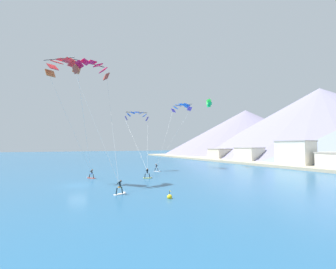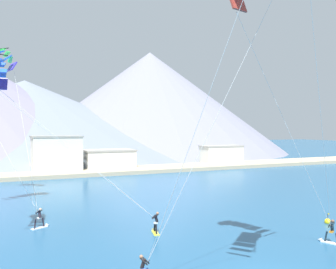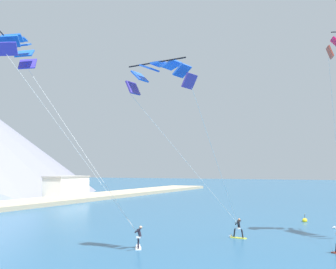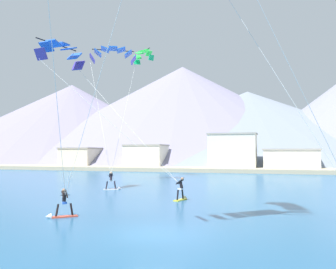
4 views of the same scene
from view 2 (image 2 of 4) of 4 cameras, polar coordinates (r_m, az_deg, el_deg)
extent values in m
cylinder|color=black|center=(21.67, -3.81, -19.05)|extent=(0.40, 0.41, 0.59)
cylinder|color=black|center=(21.66, -3.42, -18.58)|extent=(0.40, 0.42, 0.38)
cylinder|color=black|center=(21.47, -3.70, -18.76)|extent=(0.40, 0.42, 0.38)
cylinder|color=black|center=(21.51, -3.10, -18.81)|extent=(0.40, 0.38, 0.03)
sphere|color=#9E7051|center=(21.59, -4.11, -18.08)|extent=(0.21, 0.21, 0.21)
cube|color=yellow|center=(31.32, -1.93, -14.76)|extent=(0.76, 1.50, 0.07)
cylinder|color=black|center=(30.83, -1.80, -14.22)|extent=(0.18, 0.28, 0.76)
cylinder|color=black|center=(31.59, -2.06, -13.85)|extent=(0.18, 0.28, 0.76)
cube|color=white|center=(31.10, -1.93, -13.30)|extent=(0.37, 0.31, 0.12)
cylinder|color=black|center=(31.03, -1.80, -12.68)|extent=(0.41, 0.31, 0.64)
cylinder|color=black|center=(30.86, -1.95, -12.41)|extent=(0.55, 0.21, 0.42)
cylinder|color=black|center=(31.09, -2.03, -12.30)|extent=(0.55, 0.21, 0.42)
cylinder|color=black|center=(30.95, -2.33, -12.42)|extent=(0.15, 0.51, 0.03)
sphere|color=#9E7051|center=(30.96, -1.60, -11.93)|extent=(0.23, 0.23, 0.23)
cone|color=white|center=(32.13, -2.20, -14.23)|extent=(0.42, 0.38, 0.36)
cube|color=white|center=(31.21, 23.63, -14.90)|extent=(0.93, 1.50, 0.07)
cylinder|color=#14232D|center=(31.23, 22.94, -14.10)|extent=(0.21, 0.28, 0.77)
cube|color=orange|center=(30.99, 23.65, -13.42)|extent=(0.39, 0.34, 0.12)
cylinder|color=#14232D|center=(30.99, 23.71, -12.76)|extent=(0.47, 0.36, 0.65)
cylinder|color=#14232D|center=(30.82, 23.87, -12.49)|extent=(0.54, 0.28, 0.42)
cylinder|color=#14232D|center=(30.90, 23.43, -12.45)|extent=(0.54, 0.28, 0.42)
cylinder|color=black|center=(30.70, 23.53, -12.60)|extent=(0.22, 0.50, 0.03)
sphere|color=brown|center=(31.03, 23.80, -11.98)|extent=(0.23, 0.23, 0.23)
cone|color=white|center=(31.49, 22.10, -14.62)|extent=(0.44, 0.41, 0.36)
cube|color=white|center=(34.58, -19.03, -13.30)|extent=(1.47, 1.08, 0.07)
cylinder|color=#231E28|center=(34.26, -19.59, -12.72)|extent=(0.29, 0.23, 0.77)
cylinder|color=#231E28|center=(34.70, -18.48, -12.54)|extent=(0.29, 0.23, 0.77)
cube|color=white|center=(34.38, -19.04, -11.95)|extent=(0.37, 0.40, 0.12)
cylinder|color=#231E28|center=(34.25, -18.97, -11.40)|extent=(0.38, 0.44, 0.65)
cylinder|color=#231E28|center=(34.22, -19.25, -11.10)|extent=(0.34, 0.53, 0.42)
cylinder|color=#231E28|center=(34.36, -18.90, -11.04)|extent=(0.34, 0.53, 0.42)
cylinder|color=black|center=(34.44, -19.24, -11.07)|extent=(0.47, 0.28, 0.03)
sphere|color=tan|center=(34.08, -18.87, -10.75)|extent=(0.24, 0.24, 0.24)
cone|color=white|center=(35.05, -17.83, -12.98)|extent=(0.44, 0.46, 0.36)
cylinder|color=silver|center=(20.36, 7.04, 1.90)|extent=(6.55, 3.09, 15.23)
cylinder|color=silver|center=(17.75, 4.73, 2.05)|extent=(2.56, 6.78, 15.23)
cylinder|color=silver|center=(28.18, -13.57, -3.27)|extent=(12.11, 0.47, 10.22)
cylinder|color=silver|center=(30.77, -13.67, -2.91)|extent=(11.19, 4.69, 10.22)
cube|color=#9C3529|center=(25.66, 10.58, 19.06)|extent=(1.43, 0.82, 1.04)
cylinder|color=silver|center=(25.78, 22.39, 1.25)|extent=(6.92, 4.59, 14.66)
cylinder|color=silver|center=(26.99, 17.63, 1.26)|extent=(8.28, 0.28, 14.66)
cube|color=blue|center=(43.60, -23.55, 10.49)|extent=(1.34, 1.72, 0.84)
cube|color=#4135B6|center=(43.72, -22.70, 9.49)|extent=(1.11, 1.64, 1.01)
cylinder|color=silver|center=(38.48, -21.01, 0.12)|extent=(1.35, 9.76, 13.26)
cube|color=#34ED50|center=(50.78, -24.02, 11.63)|extent=(1.10, 1.25, 0.64)
cube|color=#34ED50|center=(50.47, -23.36, 11.19)|extent=(0.90, 1.20, 0.82)
cube|color=#13BB67|center=(50.31, -22.90, 10.48)|extent=(0.63, 1.08, 0.85)
sphere|color=yellow|center=(37.24, 23.16, -12.10)|extent=(0.56, 0.56, 0.56)
cylinder|color=black|center=(37.13, 23.16, -11.35)|extent=(0.04, 0.04, 0.44)
cube|color=yellow|center=(37.16, 23.26, -11.05)|extent=(0.18, 0.01, 0.12)
cube|color=tan|center=(71.07, -13.91, -5.66)|extent=(180.00, 10.00, 0.70)
cube|color=silver|center=(87.18, 8.12, -3.24)|extent=(9.44, 4.44, 4.26)
cube|color=#9D9992|center=(87.05, 8.12, -1.74)|extent=(9.82, 4.62, 0.30)
cube|color=silver|center=(72.62, -16.62, -3.10)|extent=(8.73, 5.37, 6.84)
cube|color=#99958B|center=(72.45, -16.64, -0.29)|extent=(9.08, 5.58, 0.30)
cube|color=silver|center=(77.21, -9.09, -3.92)|extent=(9.82, 6.63, 3.91)
cube|color=#9D9992|center=(77.06, -9.09, -2.36)|extent=(10.21, 6.89, 0.30)
cone|color=gray|center=(136.09, -2.78, 4.95)|extent=(96.16, 96.16, 35.94)
cone|color=gray|center=(128.04, -20.99, 2.42)|extent=(116.47, 116.47, 23.80)
camera|label=1|loc=(50.72, 50.60, -2.47)|focal=24.00mm
camera|label=3|loc=(33.31, -85.84, -3.77)|focal=50.00mm
camera|label=4|loc=(19.64, 63.81, -13.85)|focal=40.00mm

